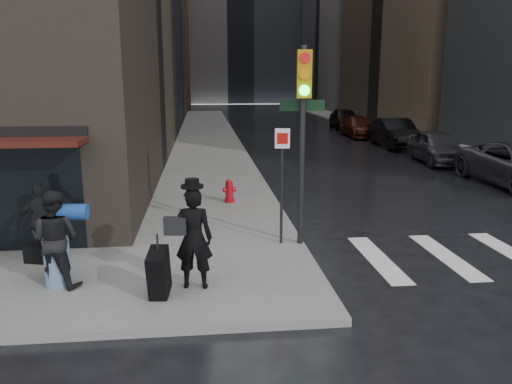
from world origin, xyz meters
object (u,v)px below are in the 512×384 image
traffic_light (301,120)px  parked_car_2 (395,133)px  man_jeans (55,238)px  man_greycoat (42,221)px  parked_car_3 (359,127)px  parked_car_4 (344,119)px  parked_car_1 (437,147)px  fire_hydrant (229,192)px  man_overcoat (187,244)px

traffic_light → parked_car_2: (8.99, 17.19, -2.21)m
man_jeans → man_greycoat: 1.69m
parked_car_3 → parked_car_4: (0.56, 5.53, 0.14)m
man_greycoat → traffic_light: 5.99m
man_jeans → parked_car_3: 28.07m
man_greycoat → parked_car_2: 22.82m
man_jeans → parked_car_1: bearing=-121.0°
man_jeans → parked_car_3: man_jeans is taller
man_greycoat → fire_hydrant: bearing=-142.8°
parked_car_2 → parked_car_4: (0.17, 11.07, -0.01)m
fire_hydrant → man_overcoat: bearing=-99.7°
man_greycoat → parked_car_2: bearing=-140.1°
parked_car_1 → parked_car_3: size_ratio=0.96×
man_greycoat → fire_hydrant: size_ratio=2.30×
fire_hydrant → parked_car_1: parked_car_1 is taller
parked_car_1 → traffic_light: bearing=-122.4°
man_greycoat → fire_hydrant: 6.28m
parked_car_2 → parked_car_3: parked_car_2 is taller
parked_car_1 → parked_car_3: (-0.32, 11.07, -0.09)m
man_greycoat → parked_car_3: man_greycoat is taller
man_greycoat → parked_car_1: man_greycoat is taller
man_jeans → parked_car_1: 19.35m
parked_car_4 → parked_car_3: bearing=-90.3°
parked_car_4 → parked_car_2: bearing=-85.4°
parked_car_3 → man_jeans: bearing=-119.2°
man_jeans → man_greycoat: (-0.71, 1.53, -0.09)m
fire_hydrant → parked_car_1: bearing=35.6°
traffic_light → fire_hydrant: 5.18m
man_jeans → parked_car_4: size_ratio=0.38×
fire_hydrant → parked_car_4: bearing=66.3°
parked_car_1 → parked_car_4: 16.61m
man_overcoat → traffic_light: (2.51, 2.28, 2.02)m
man_jeans → traffic_light: traffic_light is taller
man_jeans → fire_hydrant: bearing=-105.2°
man_jeans → parked_car_4: man_jeans is taller
man_overcoat → parked_car_4: 32.70m
parked_car_1 → man_overcoat: bearing=-124.4°
traffic_light → fire_hydrant: traffic_light is taller
man_overcoat → parked_car_2: man_overcoat is taller
parked_car_3 → man_greycoat: bearing=-122.0°
traffic_light → fire_hydrant: size_ratio=6.22×
man_jeans → man_greycoat: bearing=-50.7°
man_jeans → parked_car_2: 23.59m
traffic_light → parked_car_4: 29.79m
parked_car_3 → parked_car_4: parked_car_4 is taller
fire_hydrant → parked_car_1: size_ratio=0.16×
parked_car_2 → man_overcoat: bearing=-118.8°
man_greycoat → parked_car_2: man_greycoat is taller
man_greycoat → parked_car_1: 18.85m
man_overcoat → man_jeans: size_ratio=1.13×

